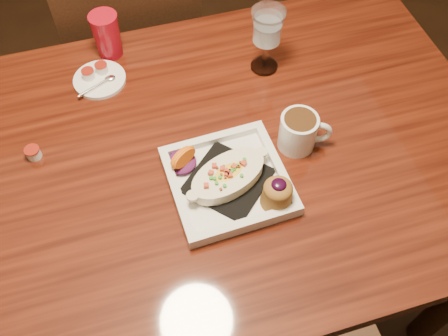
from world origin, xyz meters
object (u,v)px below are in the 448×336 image
object	(u,v)px
coffee_mug	(299,131)
saucer	(98,78)
chair_far	(135,53)
table	(176,184)
red_tumbler	(107,35)
goblet	(267,30)
plate	(234,181)

from	to	relation	value
coffee_mug	saucer	bearing A→B (deg)	159.11
chair_far	saucer	world-z (taller)	chair_far
table	saucer	world-z (taller)	saucer
coffee_mug	red_tumbler	world-z (taller)	red_tumbler
coffee_mug	red_tumbler	distance (m)	0.55
goblet	table	bearing A→B (deg)	-143.05
saucer	table	bearing A→B (deg)	-67.27
table	saucer	bearing A→B (deg)	112.73
goblet	red_tumbler	distance (m)	0.40
plate	goblet	size ratio (longest dim) A/B	1.46
goblet	plate	bearing A→B (deg)	-119.26
table	red_tumbler	size ratio (longest dim) A/B	12.58
table	goblet	xyz separation A→B (m)	(0.29, 0.22, 0.22)
table	goblet	distance (m)	0.42
plate	coffee_mug	bearing A→B (deg)	19.61
chair_far	coffee_mug	size ratio (longest dim) A/B	8.03
plate	coffee_mug	size ratio (longest dim) A/B	2.17
chair_far	goblet	xyz separation A→B (m)	(0.29, -0.41, 0.36)
saucer	red_tumbler	world-z (taller)	red_tumbler
chair_far	plate	size ratio (longest dim) A/B	3.70
table	plate	distance (m)	0.19
plate	saucer	distance (m)	0.46
red_tumbler	plate	bearing A→B (deg)	-69.18
goblet	red_tumbler	xyz separation A→B (m)	(-0.36, 0.16, -0.06)
goblet	red_tumbler	world-z (taller)	goblet
table	saucer	xyz separation A→B (m)	(-0.12, 0.29, 0.11)
plate	saucer	world-z (taller)	plate
table	coffee_mug	bearing A→B (deg)	-7.42
chair_far	coffee_mug	world-z (taller)	chair_far
chair_far	coffee_mug	xyz separation A→B (m)	(0.28, -0.67, 0.29)
chair_far	goblet	bearing A→B (deg)	125.09
saucer	red_tumbler	distance (m)	0.11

